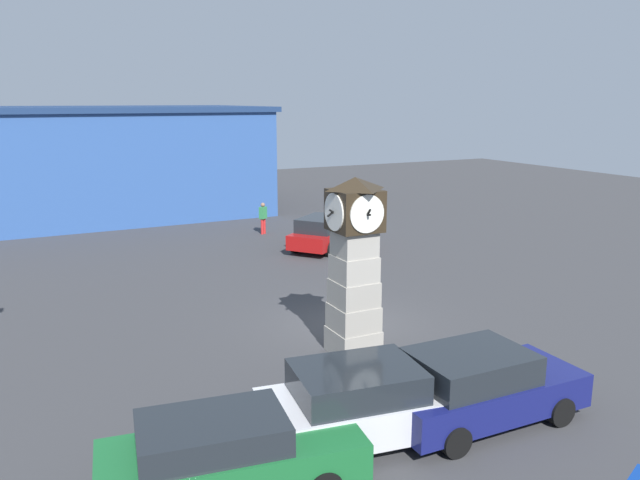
{
  "coord_description": "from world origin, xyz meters",
  "views": [
    {
      "loc": [
        -9.07,
        -15.94,
        6.82
      ],
      "look_at": [
        -0.39,
        1.21,
        2.49
      ],
      "focal_mm": 35.0,
      "sensor_mm": 36.0,
      "label": 1
    }
  ],
  "objects": [
    {
      "name": "ground_plane",
      "position": [
        0.0,
        0.0,
        0.0
      ],
      "size": [
        83.61,
        83.61,
        0.0
      ],
      "primitive_type": "plane",
      "color": "#38383A"
    },
    {
      "name": "clock_tower",
      "position": [
        -0.97,
        -1.96,
        2.5
      ],
      "size": [
        1.66,
        1.64,
        4.87
      ],
      "color": "#9F9A90",
      "rests_on": "ground_plane"
    },
    {
      "name": "bollard_near_tower",
      "position": [
        0.59,
        -6.4,
        0.53
      ],
      "size": [
        0.3,
        0.3,
        1.05
      ],
      "color": "brown",
      "rests_on": "ground_plane"
    },
    {
      "name": "bollard_mid_row",
      "position": [
        -0.28,
        -5.53,
        0.48
      ],
      "size": [
        0.29,
        0.29,
        0.95
      ],
      "color": "#333338",
      "rests_on": "ground_plane"
    },
    {
      "name": "bollard_far_row",
      "position": [
        -1.73,
        -4.72,
        0.44
      ],
      "size": [
        0.24,
        0.24,
        0.88
      ],
      "color": "brown",
      "rests_on": "ground_plane"
    },
    {
      "name": "car_navy_sedan",
      "position": [
        -6.09,
        -6.48,
        0.77
      ],
      "size": [
        4.8,
        2.39,
        1.5
      ],
      "color": "#19602D",
      "rests_on": "ground_plane"
    },
    {
      "name": "car_near_tower",
      "position": [
        -2.96,
        -6.0,
        0.82
      ],
      "size": [
        4.76,
        2.58,
        1.61
      ],
      "color": "silver",
      "rests_on": "ground_plane"
    },
    {
      "name": "car_by_building",
      "position": [
        -0.44,
        -6.44,
        0.82
      ],
      "size": [
        4.51,
        2.15,
        1.63
      ],
      "color": "navy",
      "rests_on": "ground_plane"
    },
    {
      "name": "car_far_lot",
      "position": [
        1.19,
        19.44,
        0.78
      ],
      "size": [
        4.35,
        2.62,
        1.54
      ],
      "color": "#19602D",
      "rests_on": "ground_plane"
    },
    {
      "name": "car_silver_hatch",
      "position": [
        3.87,
        9.31,
        0.78
      ],
      "size": [
        4.4,
        3.97,
        1.55
      ],
      "color": "#A51111",
      "rests_on": "ground_plane"
    },
    {
      "name": "pedestrian_near_bench",
      "position": [
        2.62,
        13.69,
        0.94
      ],
      "size": [
        0.47,
        0.42,
        1.64
      ],
      "color": "red",
      "rests_on": "ground_plane"
    },
    {
      "name": "pedestrian_crossing_lot",
      "position": [
        10.95,
        16.55,
        0.98
      ],
      "size": [
        0.36,
        0.46,
        1.7
      ],
      "color": "#338C4C",
      "rests_on": "ground_plane"
    },
    {
      "name": "warehouse_blue_far",
      "position": [
        -3.39,
        23.87,
        3.22
      ],
      "size": [
        17.91,
        12.0,
        6.43
      ],
      "color": "#2D5193",
      "rests_on": "ground_plane"
    }
  ]
}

